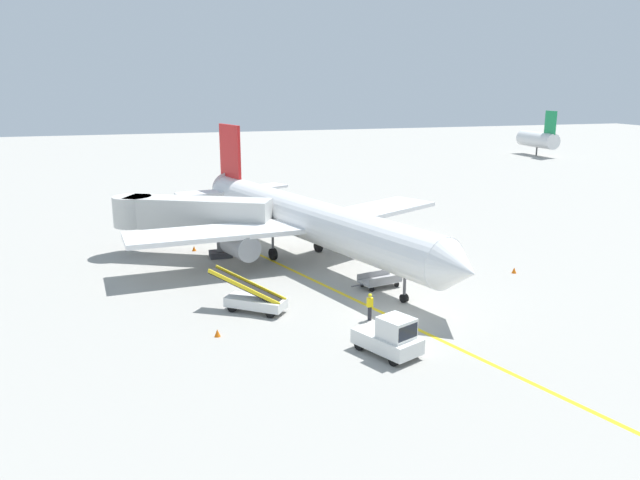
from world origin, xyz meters
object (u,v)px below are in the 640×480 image
object	(u,v)px
belt_loader_forward_hold	(254,300)
ground_crew_marshaller	(370,306)
baggage_cart_loaded	(379,281)
safety_cone_wingtip_left	(514,270)
baggage_tug_near_wing	(441,258)
airliner	(305,219)
safety_cone_nose_right	(381,319)
safety_cone_wingtip_right	(217,333)
safety_cone_tail_area	(387,262)
jet_bridge	(182,214)
pushback_tug	(390,337)
safety_cone_nose_left	(194,248)

from	to	relation	value
belt_loader_forward_hold	ground_crew_marshaller	xyz separation A→B (m)	(6.40, -3.49, 0.13)
baggage_cart_loaded	safety_cone_wingtip_left	size ratio (longest dim) A/B	8.73
belt_loader_forward_hold	safety_cone_wingtip_left	size ratio (longest dim) A/B	10.65
baggage_tug_near_wing	baggage_cart_loaded	world-z (taller)	baggage_tug_near_wing
airliner	safety_cone_nose_right	world-z (taller)	airliner
safety_cone_wingtip_right	safety_cone_tail_area	world-z (taller)	same
baggage_cart_loaded	safety_cone_nose_right	bearing A→B (deg)	-111.35
safety_cone_tail_area	ground_crew_marshaller	bearing A→B (deg)	-117.86
airliner	ground_crew_marshaller	distance (m)	14.05
belt_loader_forward_hold	safety_cone_wingtip_left	world-z (taller)	belt_loader_forward_hold
jet_bridge	pushback_tug	world-z (taller)	jet_bridge
pushback_tug	safety_cone_tail_area	distance (m)	16.72
safety_cone_wingtip_right	safety_cone_nose_left	bearing A→B (deg)	88.25
airliner	baggage_cart_loaded	bearing A→B (deg)	-69.13
safety_cone_nose_right	safety_cone_nose_left	bearing A→B (deg)	114.50
pushback_tug	safety_cone_nose_right	bearing A→B (deg)	73.68
safety_cone_wingtip_left	safety_cone_wingtip_right	bearing A→B (deg)	-166.28
airliner	baggage_cart_loaded	distance (m)	9.23
belt_loader_forward_hold	safety_cone_tail_area	bearing A→B (deg)	30.48
pushback_tug	baggage_tug_near_wing	bearing A→B (deg)	53.21
belt_loader_forward_hold	safety_cone_tail_area	size ratio (longest dim) A/B	10.65
baggage_cart_loaded	safety_cone_nose_left	size ratio (longest dim) A/B	8.73
airliner	safety_cone_wingtip_right	bearing A→B (deg)	-123.26
jet_bridge	airliner	bearing A→B (deg)	-24.58
belt_loader_forward_hold	safety_cone_tail_area	xyz separation A→B (m)	(11.96, 7.04, -0.56)
ground_crew_marshaller	safety_cone_wingtip_left	world-z (taller)	ground_crew_marshaller
airliner	baggage_tug_near_wing	distance (m)	11.08
safety_cone_nose_left	safety_cone_tail_area	distance (m)	16.60
safety_cone_wingtip_right	belt_loader_forward_hold	bearing A→B (deg)	50.48
baggage_cart_loaded	safety_cone_wingtip_right	xyz separation A→B (m)	(-12.09, -5.51, -0.25)
jet_bridge	safety_cone_nose_left	size ratio (longest dim) A/B	28.71
safety_cone_tail_area	pushback_tug	bearing A→B (deg)	-112.34
jet_bridge	safety_cone_tail_area	xyz separation A→B (m)	(15.04, -7.54, -3.32)
baggage_cart_loaded	safety_cone_wingtip_right	world-z (taller)	baggage_cart_loaded
jet_bridge	baggage_tug_near_wing	distance (m)	21.14
belt_loader_forward_hold	safety_cone_nose_left	distance (m)	15.89
ground_crew_marshaller	safety_cone_wingtip_left	bearing A→B (deg)	22.54
airliner	safety_cone_wingtip_right	size ratio (longest dim) A/B	78.67
belt_loader_forward_hold	baggage_cart_loaded	distance (m)	9.58
airliner	safety_cone_wingtip_left	world-z (taller)	airliner
pushback_tug	safety_cone_tail_area	bearing A→B (deg)	67.66
baggage_tug_near_wing	safety_cone_tail_area	xyz separation A→B (m)	(-3.47, 2.32, -0.71)
safety_cone_nose_right	ground_crew_marshaller	bearing A→B (deg)	126.37
jet_bridge	baggage_tug_near_wing	xyz separation A→B (m)	(18.51, -9.86, -2.62)
baggage_tug_near_wing	safety_cone_wingtip_right	xyz separation A→B (m)	(-18.19, -8.07, -0.71)
jet_bridge	safety_cone_wingtip_right	world-z (taller)	jet_bridge
belt_loader_forward_hold	safety_cone_wingtip_right	bearing A→B (deg)	-129.52
belt_loader_forward_hold	safety_cone_nose_right	bearing A→B (deg)	-30.98
ground_crew_marshaller	safety_cone_nose_left	world-z (taller)	ground_crew_marshaller
safety_cone_wingtip_right	safety_cone_tail_area	xyz separation A→B (m)	(14.72, 10.39, 0.00)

